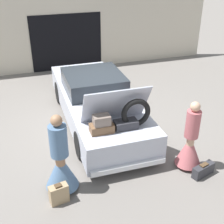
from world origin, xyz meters
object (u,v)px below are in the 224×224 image
(car, at_px, (97,102))
(person_left, at_px, (61,164))
(suitcase_beside_left_person, at_px, (59,194))
(suitcase_beside_right_person, at_px, (203,170))
(person_right, at_px, (190,144))

(car, height_order, person_left, car)
(car, bearing_deg, suitcase_beside_left_person, -118.51)
(car, height_order, suitcase_beside_left_person, car)
(car, xyz_separation_m, suitcase_beside_left_person, (-1.57, -2.88, -0.42))
(suitcase_beside_right_person, bearing_deg, person_right, 112.03)
(person_left, relative_size, suitcase_beside_right_person, 3.01)
(person_right, height_order, suitcase_beside_right_person, person_right)
(person_left, xyz_separation_m, suitcase_beside_left_person, (-0.13, -0.37, -0.42))
(person_left, xyz_separation_m, person_right, (2.87, -0.12, -0.03))
(suitcase_beside_left_person, distance_m, suitcase_beside_right_person, 3.17)
(person_right, xyz_separation_m, suitcase_beside_left_person, (-3.00, -0.25, -0.39))
(person_left, height_order, suitcase_beside_right_person, person_left)
(person_right, height_order, suitcase_beside_left_person, person_right)
(person_right, bearing_deg, person_left, 96.13)
(car, distance_m, person_right, 2.99)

